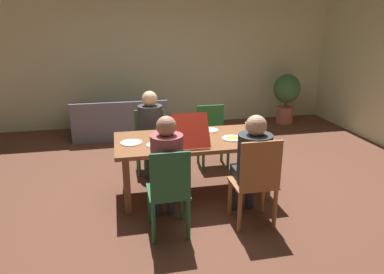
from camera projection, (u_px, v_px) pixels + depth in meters
The scene contains 21 objects.
ground_plane at pixel (194, 193), 4.59m from camera, with size 20.00×20.00×0.00m, color brown.
back_wall at pixel (159, 56), 7.25m from camera, with size 7.32×0.12×2.80m, color beige.
dining_table at pixel (194, 145), 4.38m from camera, with size 1.90×0.93×0.73m.
chair_0 at pixel (256, 181), 3.70m from camera, with size 0.45×0.39×0.99m.
person_0 at pixel (252, 159), 3.76m from camera, with size 0.36×0.52×1.20m.
chair_1 at pixel (169, 191), 3.52m from camera, with size 0.41×0.44×0.95m.
person_1 at pixel (166, 165), 3.60m from camera, with size 0.32×0.55×1.24m.
chair_2 at pixel (150, 136), 5.23m from camera, with size 0.45×0.45×0.85m.
person_2 at pixel (151, 125), 5.04m from camera, with size 0.34×0.51×1.17m.
chair_3 at pixel (212, 133), 5.35m from camera, with size 0.43×0.39×0.89m.
pizza_box_0 at pixel (187, 136), 4.27m from camera, with size 0.41×0.63×0.38m.
plate_0 at pixel (131, 143), 4.19m from camera, with size 0.25×0.25×0.01m.
plate_1 at pixel (156, 145), 4.12m from camera, with size 0.22×0.22×0.03m.
plate_2 at pixel (210, 130), 4.67m from camera, with size 0.22×0.22×0.01m.
plate_3 at pixel (232, 138), 4.35m from camera, with size 0.25×0.25×0.03m.
drinking_glass_0 at pixel (250, 131), 4.45m from camera, with size 0.08×0.08×0.12m, color #E1C35F.
drinking_glass_1 at pixel (162, 129), 4.56m from camera, with size 0.07×0.07×0.10m, color #B45331.
drinking_glass_2 at pixel (247, 127), 4.60m from camera, with size 0.06×0.06×0.12m, color silver.
drinking_glass_3 at pixel (254, 139), 4.14m from camera, with size 0.07×0.07×0.12m, color #E6C862.
couch at pixel (120, 122), 6.78m from camera, with size 1.71×0.85×0.72m.
potted_plant at pixel (286, 94), 7.48m from camera, with size 0.54×0.54×1.04m.
Camera 1 is at (-0.88, -4.04, 2.11)m, focal length 33.55 mm.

